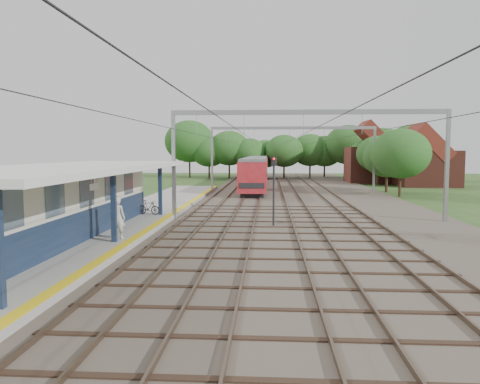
{
  "coord_description": "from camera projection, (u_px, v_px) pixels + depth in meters",
  "views": [
    {
      "loc": [
        1.08,
        -14.48,
        4.44
      ],
      "look_at": [
        -0.94,
        17.81,
        1.6
      ],
      "focal_mm": 35.0,
      "sensor_mm": 36.0,
      "label": 1
    }
  ],
  "objects": [
    {
      "name": "rail_tracks",
      "position": [
        273.0,
        196.0,
        44.58
      ],
      "size": [
        11.8,
        88.0,
        0.15
      ],
      "color": "brown",
      "rests_on": "ballast_bed"
    },
    {
      "name": "yellow_stripe",
      "position": [
        167.0,
        217.0,
        29.07
      ],
      "size": [
        0.45,
        52.0,
        0.01
      ],
      "primitive_type": "cube",
      "color": "yellow",
      "rests_on": "platform"
    },
    {
      "name": "house_far",
      "position": [
        376.0,
        160.0,
        65.28
      ],
      "size": [
        8.0,
        6.12,
        8.66
      ],
      "color": "brown",
      "rests_on": "ground"
    },
    {
      "name": "station_building",
      "position": [
        59.0,
        202.0,
        22.19
      ],
      "size": [
        3.41,
        18.0,
        3.4
      ],
      "color": "beige",
      "rests_on": "platform"
    },
    {
      "name": "person",
      "position": [
        118.0,
        218.0,
        21.88
      ],
      "size": [
        0.76,
        0.54,
        1.95
      ],
      "primitive_type": "imported",
      "rotation": [
        0.0,
        0.0,
        3.04
      ],
      "color": "beige",
      "rests_on": "platform"
    },
    {
      "name": "house_near",
      "position": [
        427.0,
        163.0,
        59.02
      ],
      "size": [
        7.0,
        6.12,
        7.89
      ],
      "color": "brown",
      "rests_on": "ground"
    },
    {
      "name": "catenary_system",
      "position": [
        297.0,
        138.0,
        39.3
      ],
      "size": [
        17.22,
        88.0,
        7.0
      ],
      "color": "gray",
      "rests_on": "ground"
    },
    {
      "name": "signal_post",
      "position": [
        274.0,
        184.0,
        27.1
      ],
      "size": [
        0.31,
        0.28,
        4.1
      ],
      "rotation": [
        0.0,
        0.0,
        -0.21
      ],
      "color": "black",
      "rests_on": "ground"
    },
    {
      "name": "tree_band",
      "position": [
        287.0,
        148.0,
        70.98
      ],
      "size": [
        31.72,
        30.88,
        8.82
      ],
      "color": "#382619",
      "rests_on": "ground"
    },
    {
      "name": "platform",
      "position": [
        132.0,
        219.0,
        29.23
      ],
      "size": [
        5.0,
        52.0,
        0.35
      ],
      "primitive_type": "cube",
      "color": "gray",
      "rests_on": "ground"
    },
    {
      "name": "train",
      "position": [
        257.0,
        170.0,
        59.26
      ],
      "size": [
        2.73,
        33.94,
        3.59
      ],
      "color": "black",
      "rests_on": "ballast_bed"
    },
    {
      "name": "canopy",
      "position": [
        72.0,
        169.0,
        20.99
      ],
      "size": [
        6.4,
        20.0,
        3.44
      ],
      "color": "#12203A",
      "rests_on": "platform"
    },
    {
      "name": "ground",
      "position": [
        234.0,
        291.0,
        14.86
      ],
      "size": [
        160.0,
        160.0,
        0.0
      ],
      "primitive_type": "plane",
      "color": "#2D4C1E",
      "rests_on": "ground"
    },
    {
      "name": "bicycle",
      "position": [
        149.0,
        207.0,
        30.11
      ],
      "size": [
        1.6,
        0.81,
        0.92
      ],
      "primitive_type": "imported",
      "rotation": [
        0.0,
        0.0,
        1.32
      ],
      "color": "black",
      "rests_on": "platform"
    },
    {
      "name": "ballast_bed",
      "position": [
        300.0,
        197.0,
        44.43
      ],
      "size": [
        18.0,
        90.0,
        0.1
      ],
      "primitive_type": "cube",
      "color": "#473D33",
      "rests_on": "ground"
    }
  ]
}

